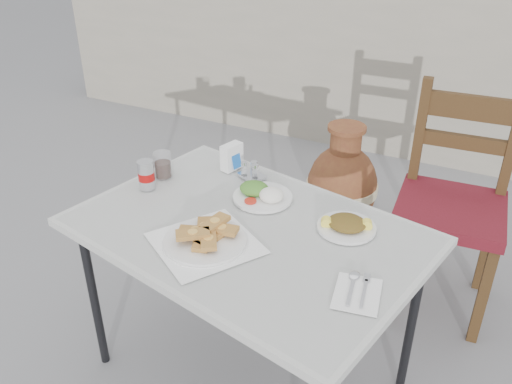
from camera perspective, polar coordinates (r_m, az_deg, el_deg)
The scene contains 12 objects.
cafe_table at distance 1.91m, azimuth -0.94°, elevation -4.97°, with size 1.34×1.05×0.73m.
pide_plate at distance 1.79m, azimuth -5.39°, elevation -4.65°, with size 0.43×0.43×0.06m.
salad_rice_plate at distance 2.04m, azimuth 0.65°, elevation -0.18°, with size 0.23×0.23×0.06m.
salad_chopped_plate at distance 1.89m, azimuth 9.52°, elevation -3.41°, with size 0.20×0.20×0.04m.
soda_can at distance 2.14m, azimuth -11.48°, elevation 1.79°, with size 0.06×0.06×0.11m.
cola_glass at distance 2.22m, azimuth -9.78°, elevation 2.71°, with size 0.07×0.07×0.10m.
napkin_holder at distance 2.25m, azimuth -2.57°, elevation 3.73°, with size 0.08×0.10×0.11m.
condiment_caddy at distance 2.19m, azimuth -0.47°, elevation 2.10°, with size 0.12×0.12×0.07m.
cutlery_napkin at distance 1.64m, azimuth 10.59°, elevation -10.13°, with size 0.16×0.19×0.01m.
chair at distance 2.56m, azimuth 19.93°, elevation -0.96°, with size 0.49×0.49×1.03m.
terracotta_urn at distance 3.00m, azimuth 9.01°, elevation 0.47°, with size 0.39×0.39×0.68m.
back_wall at distance 4.04m, azimuth 16.67°, elevation 11.74°, with size 6.00×0.25×1.20m, color gray.
Camera 1 is at (0.63, -1.32, 1.76)m, focal length 38.00 mm.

